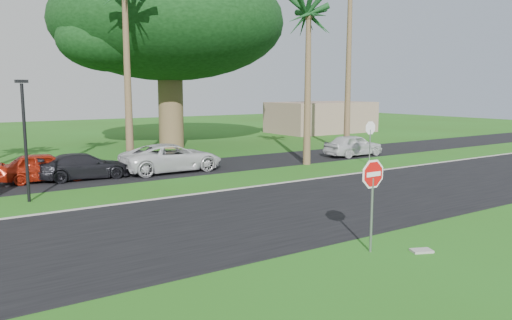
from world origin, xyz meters
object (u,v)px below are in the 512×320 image
object	(u,v)px
stop_sign_far	(370,134)
car_red	(45,167)
stop_sign_near	(372,186)
car_dark	(84,167)
car_minivan	(172,158)
car_pickup	(353,146)

from	to	relation	value
stop_sign_far	car_red	distance (m)	17.27
stop_sign_near	car_red	distance (m)	16.44
car_dark	car_minivan	size ratio (longest dim) A/B	0.81
car_red	car_pickup	world-z (taller)	car_pickup
stop_sign_near	car_dark	size ratio (longest dim) A/B	0.62
stop_sign_near	car_pickup	xyz separation A→B (m)	(13.22, 14.04, -1.08)
car_pickup	car_dark	bearing A→B (deg)	86.04
stop_sign_far	car_minivan	distance (m)	11.26
stop_sign_far	car_red	bearing A→B (deg)	-15.44
stop_sign_far	car_pickup	xyz separation A→B (m)	(1.72, 3.04, -1.08)
car_red	car_dark	world-z (taller)	car_red
stop_sign_near	stop_sign_far	world-z (taller)	same
car_red	car_pickup	bearing A→B (deg)	-88.52
stop_sign_far	car_pickup	bearing A→B (deg)	-119.49
car_red	car_minivan	xyz separation A→B (m)	(6.09, -0.71, 0.05)
stop_sign_near	stop_sign_far	bearing A→B (deg)	43.73
car_pickup	car_minivan	bearing A→B (deg)	86.17
stop_sign_near	car_minivan	distance (m)	14.94
stop_sign_near	car_dark	distance (m)	15.63
car_red	car_pickup	xyz separation A→B (m)	(18.33, -1.55, 0.01)
stop_sign_far	car_red	size ratio (longest dim) A/B	0.65
car_red	stop_sign_far	bearing A→B (deg)	-99.13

